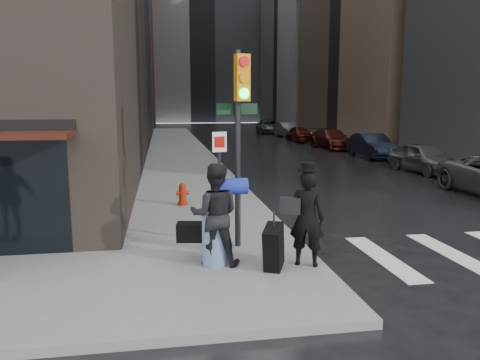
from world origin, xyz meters
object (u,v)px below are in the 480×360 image
Objects in this scene: parked_car_1 at (424,158)px; parked_car_5 at (287,130)px; traffic_light at (238,123)px; fire_hydrant at (183,195)px; man_overcoat at (300,223)px; parked_car_6 at (269,127)px; parked_car_2 at (372,146)px; parked_car_3 at (332,139)px; parked_car_4 at (300,134)px; man_jeans at (214,214)px.

parked_car_1 is 0.99× the size of parked_car_5.
traffic_light is 5.20m from fire_hydrant.
man_overcoat is 43.22m from parked_car_6.
parked_car_3 is (-0.26, 6.06, -0.03)m from parked_car_2.
parked_car_4 is (-0.80, 12.11, -0.07)m from parked_car_2.
parked_car_2 is at bearing -94.36° from parked_car_5.
parked_car_4 is 6.07m from parked_car_5.
parked_car_2 is 12.14m from parked_car_4.
parked_car_6 is (9.19, 42.23, -0.28)m from man_overcoat.
man_jeans is 0.47× the size of parked_car_5.
parked_car_3 is at bearing 93.79° from parked_car_2.
fire_hydrant is 0.16× the size of parked_car_2.
fire_hydrant is 0.14× the size of parked_car_3.
parked_car_5 is (11.17, 35.81, -0.45)m from man_jeans.
parked_car_1 is (11.66, 6.06, 0.25)m from fire_hydrant.
traffic_light is at bearing -139.94° from parked_car_1.
parked_car_4 reaches higher than fire_hydrant.
parked_car_1 reaches higher than parked_car_5.
parked_car_6 is at bearing 88.54° from parked_car_3.
parked_car_3 is (11.61, 18.18, 0.25)m from fire_hydrant.
man_overcoat is 0.53× the size of parked_car_4.
traffic_light is at bearing -117.95° from parked_car_3.
parked_car_3 reaches higher than parked_car_5.
fire_hydrant is at bearing -103.62° from parked_car_6.
parked_car_5 is (10.55, 34.80, -2.15)m from traffic_light.
traffic_light is 1.00× the size of parked_car_1.
parked_car_6 is at bearing -77.91° from man_overcoat.
traffic_light is (0.62, 1.01, 1.71)m from man_jeans.
parked_car_2 is (10.87, 16.63, -2.12)m from traffic_light.
traffic_light reaches higher than man_overcoat.
parked_car_5 is at bearing 92.34° from parked_car_2.
man_overcoat is 20.55m from parked_car_2.
traffic_light is 0.95× the size of parked_car_2.
parked_car_3 is (11.23, 23.69, -0.44)m from man_jeans.
man_overcoat is 37.43m from parked_car_5.
traffic_light is at bearing -100.52° from parked_car_6.
traffic_light is 6.07× the size of fire_hydrant.
man_jeans reaches higher than parked_car_4.
parked_car_5 is at bearing 85.57° from parked_car_1.
parked_car_5 is at bearing -80.46° from man_overcoat.
parked_car_3 is 18.17m from parked_car_6.
man_jeans reaches higher than parked_car_6.
parked_car_2 is 0.85× the size of parked_car_6.
parked_car_1 is at bearing 30.97° from traffic_light.
parked_car_4 is 0.92× the size of parked_car_5.
parked_car_1 is at bearing -91.33° from parked_car_4.
fire_hydrant is at bearing -125.44° from parked_car_3.
parked_car_6 is at bearing 62.24° from traffic_light.
man_jeans is at bearing -101.00° from parked_car_6.
parked_car_5 is at bearing 69.13° from fire_hydrant.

